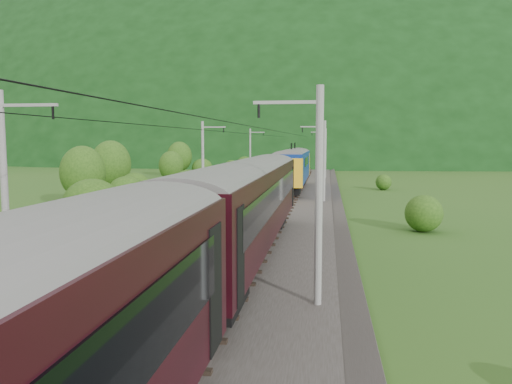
# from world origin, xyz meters

# --- Properties ---
(ground) EXTENTS (600.00, 600.00, 0.00)m
(ground) POSITION_xyz_m (0.00, 0.00, 0.00)
(ground) COLOR #28541A
(ground) RESTS_ON ground
(railbed) EXTENTS (14.00, 220.00, 0.30)m
(railbed) POSITION_xyz_m (0.00, 10.00, 0.15)
(railbed) COLOR #38332D
(railbed) RESTS_ON ground
(track_left) EXTENTS (2.40, 220.00, 0.27)m
(track_left) POSITION_xyz_m (-2.40, 10.00, 0.37)
(track_left) COLOR brown
(track_left) RESTS_ON railbed
(track_right) EXTENTS (2.40, 220.00, 0.27)m
(track_right) POSITION_xyz_m (2.40, 10.00, 0.37)
(track_right) COLOR brown
(track_right) RESTS_ON railbed
(catenary_left) EXTENTS (2.54, 192.28, 8.00)m
(catenary_left) POSITION_xyz_m (-6.12, 32.00, 4.50)
(catenary_left) COLOR gray
(catenary_left) RESTS_ON railbed
(catenary_right) EXTENTS (2.54, 192.28, 8.00)m
(catenary_right) POSITION_xyz_m (6.12, 32.00, 4.50)
(catenary_right) COLOR gray
(catenary_right) RESTS_ON railbed
(overhead_wires) EXTENTS (4.83, 198.00, 0.03)m
(overhead_wires) POSITION_xyz_m (0.00, 10.00, 7.10)
(overhead_wires) COLOR black
(overhead_wires) RESTS_ON ground
(mountain_main) EXTENTS (504.00, 360.00, 244.00)m
(mountain_main) POSITION_xyz_m (0.00, 260.00, 0.00)
(mountain_main) COLOR #113311
(mountain_main) RESTS_ON ground
(mountain_ridge) EXTENTS (336.00, 280.00, 132.00)m
(mountain_ridge) POSITION_xyz_m (-120.00, 300.00, 0.00)
(mountain_ridge) COLOR #113311
(mountain_ridge) RESTS_ON ground
(hazard_post_near) EXTENTS (0.17, 0.17, 1.58)m
(hazard_post_near) POSITION_xyz_m (-0.27, 55.41, 1.09)
(hazard_post_near) COLOR red
(hazard_post_near) RESTS_ON railbed
(hazard_post_far) EXTENTS (0.16, 0.16, 1.54)m
(hazard_post_far) POSITION_xyz_m (0.07, 34.09, 1.07)
(hazard_post_far) COLOR red
(hazard_post_far) RESTS_ON railbed
(signal) EXTENTS (0.23, 0.23, 2.08)m
(signal) POSITION_xyz_m (-4.85, 34.78, 1.52)
(signal) COLOR black
(signal) RESTS_ON railbed
(vegetation_left) EXTENTS (13.47, 146.93, 6.41)m
(vegetation_left) POSITION_xyz_m (-14.77, 18.63, 2.54)
(vegetation_left) COLOR #204412
(vegetation_left) RESTS_ON ground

